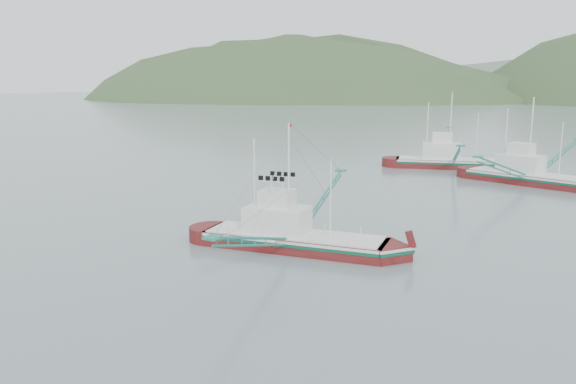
% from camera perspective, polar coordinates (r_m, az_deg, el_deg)
% --- Properties ---
extents(ground, '(1200.00, 1200.00, 0.00)m').
position_cam_1_polar(ground, '(40.26, -3.92, -5.92)').
color(ground, slate).
rests_on(ground, ground).
extents(main_boat, '(13.55, 23.93, 9.72)m').
position_cam_1_polar(main_boat, '(40.15, 0.38, -3.76)').
color(main_boat, '#500D0D').
rests_on(main_boat, ground).
extents(bg_boat_far, '(16.01, 27.56, 11.35)m').
position_cam_1_polar(bg_boat_far, '(82.00, 16.30, 3.79)').
color(bg_boat_far, '#500D0D').
rests_on(bg_boat_far, ground).
extents(bg_boat_right, '(15.40, 26.19, 10.94)m').
position_cam_1_polar(bg_boat_right, '(71.85, 23.51, 2.41)').
color(bg_boat_right, '#500D0D').
rests_on(bg_boat_right, ground).
extents(headland_left, '(448.00, 308.00, 210.00)m').
position_cam_1_polar(headland_left, '(441.06, 0.21, 9.44)').
color(headland_left, '#334B27').
rests_on(headland_left, ground).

